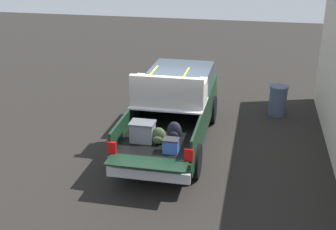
# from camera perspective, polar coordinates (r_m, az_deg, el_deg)

# --- Properties ---
(ground_plane) EXTENTS (40.00, 40.00, 0.00)m
(ground_plane) POSITION_cam_1_polar(r_m,az_deg,el_deg) (12.72, 0.55, -3.60)
(ground_plane) COLOR black
(pickup_truck) EXTENTS (6.05, 2.06, 2.23)m
(pickup_truck) POSITION_cam_1_polar(r_m,az_deg,el_deg) (12.66, 0.88, 1.04)
(pickup_truck) COLOR black
(pickup_truck) RESTS_ON ground_plane
(trash_can) EXTENTS (0.60, 0.60, 0.98)m
(trash_can) POSITION_cam_1_polar(r_m,az_deg,el_deg) (14.98, 13.83, 1.85)
(trash_can) COLOR #3F4C66
(trash_can) RESTS_ON ground_plane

